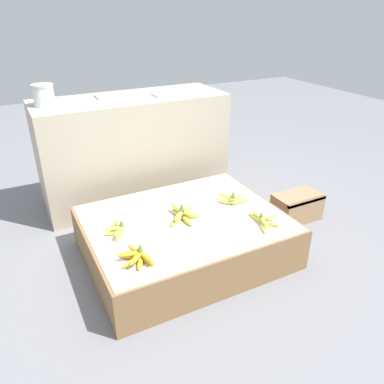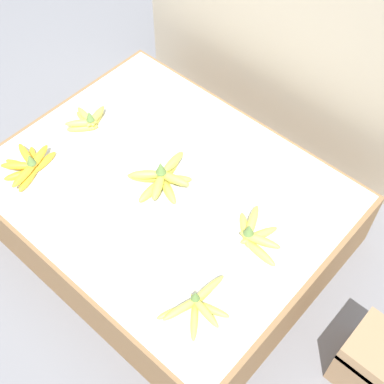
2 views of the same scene
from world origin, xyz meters
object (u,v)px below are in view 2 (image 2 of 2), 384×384
Objects in this scene: banana_bunch_front_left at (28,165)px; banana_bunch_front_midright at (197,305)px; banana_bunch_middle_left at (88,120)px; banana_bunch_middle_midright at (255,235)px; banana_bunch_middle_midleft at (162,178)px.

banana_bunch_front_left is 0.92× the size of banana_bunch_front_midright.
banana_bunch_front_left is 0.82m from banana_bunch_front_midright.
banana_bunch_middle_midright reaches higher than banana_bunch_middle_left.
banana_bunch_middle_left is 0.84× the size of banana_bunch_middle_midright.
banana_bunch_front_midright is 0.50m from banana_bunch_middle_midleft.
banana_bunch_middle_midright is (0.79, 0.31, 0.00)m from banana_bunch_front_left.
banana_bunch_front_left is at bearing -179.85° from banana_bunch_front_midright.
banana_bunch_front_left reaches higher than banana_bunch_middle_left.
banana_bunch_front_left is 0.49m from banana_bunch_middle_midleft.
banana_bunch_front_midright is 1.30× the size of banana_bunch_middle_left.
banana_bunch_middle_midleft is at bearing 34.52° from banana_bunch_front_left.
banana_bunch_middle_midleft reaches higher than banana_bunch_front_midright.
banana_bunch_front_left is 0.87× the size of banana_bunch_middle_midleft.
banana_bunch_front_left is at bearing -87.94° from banana_bunch_middle_left.
banana_bunch_middle_midright is at bearing 1.11° from banana_bunch_middle_left.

